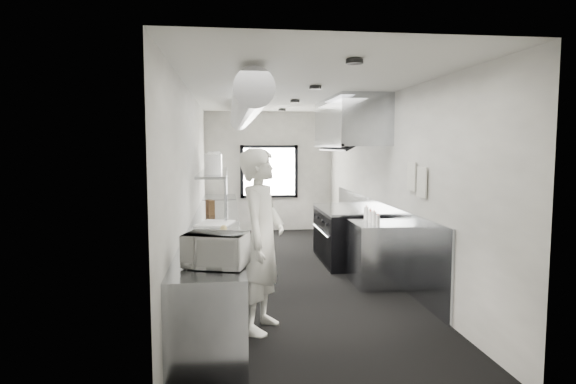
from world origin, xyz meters
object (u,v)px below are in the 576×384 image
object	(u,v)px
deli_tub_b	(199,248)
plate_stack_b	(215,163)
line_cook	(262,240)
plate_stack_d	(214,160)
pass_shelf	(214,173)
squeeze_bottle_b	(374,218)
squeeze_bottle_a	(378,221)
squeeze_bottle_d	(370,216)
plate_stack_a	(213,164)
squeeze_bottle_e	(366,213)
range	(345,235)
knife_block	(210,207)
bottle_station	(375,254)
microwave	(216,250)
exhaust_hood	(350,123)
plate_stack_c	(214,161)
deli_tub_a	(192,248)
far_work_table	(220,217)
prep_counter	(215,255)
small_plate	(224,232)
cutting_board	(215,223)
squeeze_bottle_c	(370,217)

from	to	relation	value
deli_tub_b	plate_stack_b	xyz separation A→B (m)	(0.09, 3.15, 0.77)
line_cook	plate_stack_d	world-z (taller)	line_cook
pass_shelf	squeeze_bottle_b	bearing A→B (deg)	-40.05
squeeze_bottle_a	squeeze_bottle_d	bearing A→B (deg)	85.96
deli_tub_b	plate_stack_a	bearing A→B (deg)	88.16
squeeze_bottle_e	plate_stack_d	bearing A→B (deg)	137.55
range	knife_block	xyz separation A→B (m)	(-2.29, -0.20, 0.55)
bottle_station	microwave	world-z (taller)	microwave
microwave	exhaust_hood	bearing A→B (deg)	76.50
exhaust_hood	plate_stack_a	world-z (taller)	exhaust_hood
pass_shelf	plate_stack_c	world-z (taller)	plate_stack_c
pass_shelf	plate_stack_b	xyz separation A→B (m)	(0.02, -0.20, 0.18)
plate_stack_b	plate_stack_a	bearing A→B (deg)	-91.17
plate_stack_a	squeeze_bottle_a	size ratio (longest dim) A/B	1.89
deli_tub_a	deli_tub_b	world-z (taller)	deli_tub_a
far_work_table	squeeze_bottle_e	bearing A→B (deg)	-58.26
deli_tub_a	plate_stack_d	bearing A→B (deg)	88.29
prep_counter	small_plate	size ratio (longest dim) A/B	30.09
range	plate_stack_a	distance (m)	2.62
exhaust_hood	knife_block	distance (m)	2.73
prep_counter	squeeze_bottle_e	size ratio (longest dim) A/B	30.42
prep_counter	exhaust_hood	bearing A→B (deg)	28.11
prep_counter	squeeze_bottle_a	world-z (taller)	squeeze_bottle_a
plate_stack_b	pass_shelf	bearing A→B (deg)	95.50
squeeze_bottle_a	deli_tub_b	bearing A→B (deg)	-150.63
exhaust_hood	microwave	xyz separation A→B (m)	(-2.17, -3.68, -1.34)
deli_tub_a	cutting_board	distance (m)	1.87
plate_stack_c	exhaust_hood	bearing A→B (deg)	-13.98
prep_counter	plate_stack_d	distance (m)	2.54
exhaust_hood	plate_stack_c	bearing A→B (deg)	166.02
exhaust_hood	squeeze_bottle_b	xyz separation A→B (m)	(-0.04, -1.59, -1.39)
knife_block	plate_stack_b	size ratio (longest dim) A/B	0.77
bottle_station	exhaust_hood	bearing A→B (deg)	92.18
exhaust_hood	pass_shelf	bearing A→B (deg)	172.53
plate_stack_d	squeeze_bottle_b	world-z (taller)	plate_stack_d
far_work_table	squeeze_bottle_e	world-z (taller)	squeeze_bottle_e
small_plate	squeeze_bottle_d	xyz separation A→B (m)	(2.12, 0.70, 0.08)
bottle_station	deli_tub_b	size ratio (longest dim) A/B	6.89
deli_tub_a	line_cook	bearing A→B (deg)	9.88
bottle_station	squeeze_bottle_e	world-z (taller)	squeeze_bottle_e
line_cook	knife_block	xyz separation A→B (m)	(-0.65, 2.74, 0.03)
microwave	deli_tub_a	size ratio (longest dim) A/B	3.81
line_cook	small_plate	bearing A→B (deg)	45.44
prep_counter	plate_stack_c	distance (m)	2.19
deli_tub_a	squeeze_bottle_c	distance (m)	2.94
plate_stack_b	squeeze_bottle_c	xyz separation A→B (m)	(2.24, -1.48, -0.73)
line_cook	deli_tub_b	xyz separation A→B (m)	(-0.67, -0.12, -0.04)
knife_block	plate_stack_d	size ratio (longest dim) A/B	0.70
range	plate_stack_a	size ratio (longest dim) A/B	5.23
prep_counter	cutting_board	size ratio (longest dim) A/B	10.40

